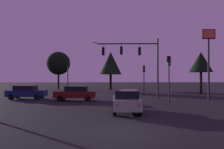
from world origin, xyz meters
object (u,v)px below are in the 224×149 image
traffic_light_median (68,70)px  store_sign_illuminated (209,49)px  car_nearside_lane (126,101)px  tree_center_horizon (111,63)px  traffic_signal_mast_arm (136,56)px  tree_left_far (59,63)px  car_crossing_right (76,93)px  tree_behind_sign (201,62)px  traffic_light_corner_left (144,74)px  traffic_light_corner_right (169,70)px  car_crossing_left (27,92)px

traffic_light_median → store_sign_illuminated: (15.49, -6.21, 1.98)m
car_nearside_lane → store_sign_illuminated: bearing=36.2°
store_sign_illuminated → tree_center_horizon: tree_center_horizon is taller
traffic_signal_mast_arm → tree_left_far: (-12.73, 20.90, 0.61)m
car_crossing_right → tree_behind_sign: (17.28, 8.06, 3.87)m
traffic_signal_mast_arm → tree_left_far: 24.48m
tree_center_horizon → car_nearside_lane: bearing=-90.6°
tree_left_far → car_nearside_lane: bearing=-70.6°
traffic_light_median → car_nearside_lane: bearing=-65.4°
traffic_light_corner_left → traffic_light_corner_right: bearing=-85.9°
traffic_light_corner_right → car_nearside_lane: (-4.77, -5.36, -2.35)m
car_crossing_left → car_crossing_right: (5.61, -1.86, -0.00)m
car_crossing_right → tree_center_horizon: bearing=77.7°
car_crossing_left → store_sign_illuminated: 20.13m
car_crossing_right → store_sign_illuminated: (13.82, -0.73, 4.61)m
store_sign_illuminated → tree_center_horizon: 23.78m
tree_behind_sign → traffic_signal_mast_arm: bearing=-147.8°
traffic_signal_mast_arm → car_crossing_left: bearing=177.4°
traffic_signal_mast_arm → traffic_light_median: 9.32m
traffic_signal_mast_arm → store_sign_illuminated: size_ratio=1.00×
tree_behind_sign → tree_center_horizon: bearing=133.9°
traffic_light_corner_left → store_sign_illuminated: 9.22m
traffic_light_corner_right → store_sign_illuminated: store_sign_illuminated is taller
traffic_light_median → car_crossing_right: size_ratio=1.14×
traffic_light_corner_left → traffic_light_median: (-10.16, -0.89, 0.54)m
store_sign_illuminated → tree_behind_sign: bearing=68.5°
traffic_light_median → store_sign_illuminated: 16.80m
traffic_signal_mast_arm → car_nearside_lane: size_ratio=1.77×
tree_center_horizon → car_crossing_left: bearing=-117.9°
car_crossing_left → tree_left_far: bearing=91.6°
traffic_light_corner_left → tree_behind_sign: bearing=10.9°
car_crossing_right → store_sign_illuminated: size_ratio=0.58×
car_crossing_right → tree_center_horizon: size_ratio=0.55×
tree_behind_sign → traffic_light_median: bearing=-172.3°
car_nearside_lane → car_crossing_right: same height
traffic_light_corner_left → tree_center_horizon: bearing=104.5°
car_crossing_right → tree_left_far: 23.51m
tree_center_horizon → store_sign_illuminated: bearing=-67.3°
store_sign_illuminated → tree_center_horizon: (-9.18, 21.93, -0.00)m
traffic_signal_mast_arm → car_nearside_lane: traffic_signal_mast_arm is taller
car_nearside_lane → tree_behind_sign: 20.72m
traffic_light_corner_right → store_sign_illuminated: 5.46m
car_crossing_left → tree_behind_sign: tree_behind_sign is taller
traffic_light_median → store_sign_illuminated: bearing=-21.8°
traffic_signal_mast_arm → car_nearside_lane: 10.06m
traffic_light_median → traffic_signal_mast_arm: bearing=-26.9°
traffic_light_corner_left → car_nearside_lane: traffic_light_corner_left is taller
car_crossing_right → car_nearside_lane: bearing=-60.5°
traffic_light_median → tree_center_horizon: size_ratio=0.63×
traffic_light_corner_left → car_nearside_lane: size_ratio=0.97×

